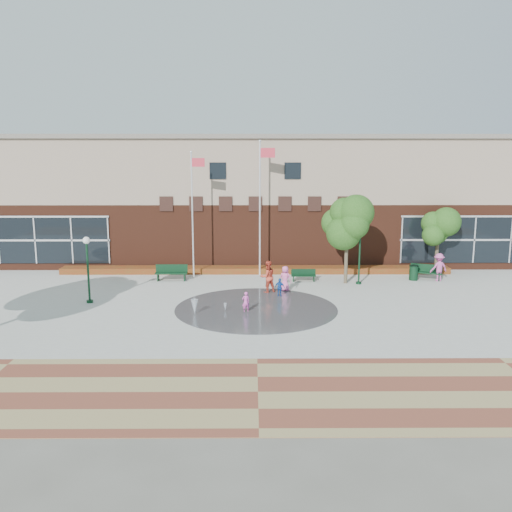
{
  "coord_description": "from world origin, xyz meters",
  "views": [
    {
      "loc": [
        -0.17,
        -24.04,
        7.88
      ],
      "look_at": [
        0.0,
        4.0,
        2.6
      ],
      "focal_mm": 38.0,
      "sensor_mm": 36.0,
      "label": 1
    }
  ],
  "objects_px": {
    "flagpole_right": "(261,201)",
    "child_splash": "(246,302)",
    "trash_can": "(414,273)",
    "flagpole_left": "(193,209)",
    "bench_left": "(171,276)"
  },
  "relations": [
    {
      "from": "flagpole_left",
      "to": "bench_left",
      "type": "xyz_separation_m",
      "value": [
        -1.37,
        -0.71,
        -4.18
      ]
    },
    {
      "from": "flagpole_right",
      "to": "child_splash",
      "type": "xyz_separation_m",
      "value": [
        -0.87,
        -8.58,
        -4.37
      ]
    },
    {
      "from": "flagpole_right",
      "to": "bench_left",
      "type": "bearing_deg",
      "value": -146.05
    },
    {
      "from": "flagpole_left",
      "to": "bench_left",
      "type": "height_order",
      "value": "flagpole_left"
    },
    {
      "from": "flagpole_left",
      "to": "trash_can",
      "type": "relative_size",
      "value": 8.3
    },
    {
      "from": "flagpole_right",
      "to": "bench_left",
      "type": "distance_m",
      "value": 7.46
    },
    {
      "from": "trash_can",
      "to": "child_splash",
      "type": "bearing_deg",
      "value": -146.48
    },
    {
      "from": "flagpole_right",
      "to": "child_splash",
      "type": "relative_size",
      "value": 8.23
    },
    {
      "from": "flagpole_left",
      "to": "trash_can",
      "type": "xyz_separation_m",
      "value": [
        13.98,
        -0.68,
        -4.01
      ]
    },
    {
      "from": "flagpole_left",
      "to": "flagpole_right",
      "type": "relative_size",
      "value": 0.92
    },
    {
      "from": "flagpole_left",
      "to": "trash_can",
      "type": "distance_m",
      "value": 14.56
    },
    {
      "from": "bench_left",
      "to": "trash_can",
      "type": "xyz_separation_m",
      "value": [
        15.35,
        0.03,
        0.17
      ]
    },
    {
      "from": "trash_can",
      "to": "flagpole_right",
      "type": "bearing_deg",
      "value": 170.7
    },
    {
      "from": "flagpole_right",
      "to": "bench_left",
      "type": "relative_size",
      "value": 4.35
    },
    {
      "from": "flagpole_left",
      "to": "flagpole_right",
      "type": "height_order",
      "value": "flagpole_right"
    }
  ]
}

